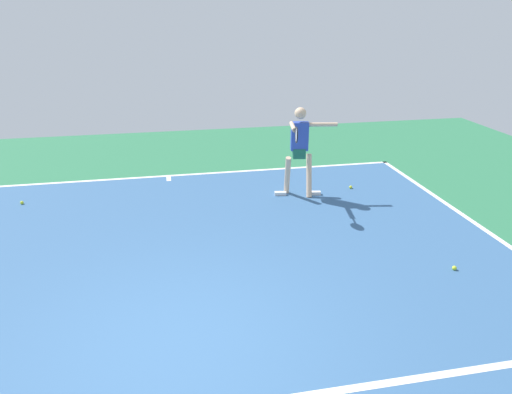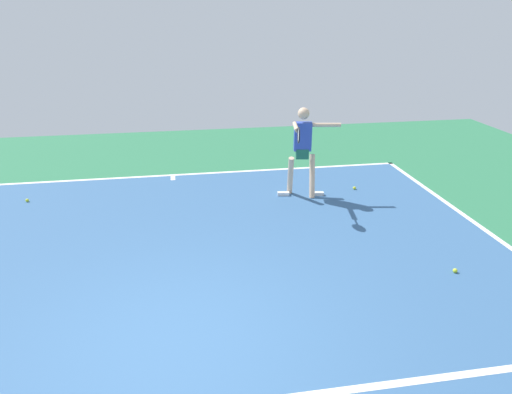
% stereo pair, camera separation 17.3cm
% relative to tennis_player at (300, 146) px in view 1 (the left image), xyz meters
% --- Properties ---
extents(ground_plane, '(20.54, 20.54, 0.00)m').
position_rel_tennis_player_xyz_m(ground_plane, '(2.60, 4.25, -1.06)').
color(ground_plane, '#2D754C').
extents(court_surface, '(10.80, 12.09, 0.00)m').
position_rel_tennis_player_xyz_m(court_surface, '(2.60, 4.25, -1.05)').
color(court_surface, '#38608E').
rests_on(court_surface, ground_plane).
extents(court_line_baseline_near, '(10.80, 0.10, 0.01)m').
position_rel_tennis_player_xyz_m(court_line_baseline_near, '(2.60, -1.75, -1.05)').
color(court_line_baseline_near, white).
rests_on(court_line_baseline_near, ground_plane).
extents(court_line_centre_mark, '(0.10, 0.30, 0.01)m').
position_rel_tennis_player_xyz_m(court_line_centre_mark, '(2.60, -1.55, -1.05)').
color(court_line_centre_mark, white).
rests_on(court_line_centre_mark, ground_plane).
extents(tennis_player, '(1.21, 1.26, 1.83)m').
position_rel_tennis_player_xyz_m(tennis_player, '(0.00, 0.00, 0.00)').
color(tennis_player, beige).
rests_on(tennis_player, ground_plane).
extents(tennis_ball_centre_court, '(0.07, 0.07, 0.07)m').
position_rel_tennis_player_xyz_m(tennis_ball_centre_court, '(5.47, -0.60, -1.02)').
color(tennis_ball_centre_court, '#CCE033').
rests_on(tennis_ball_centre_court, ground_plane).
extents(tennis_ball_by_sideline, '(0.07, 0.07, 0.07)m').
position_rel_tennis_player_xyz_m(tennis_ball_by_sideline, '(-1.22, -0.17, -1.02)').
color(tennis_ball_by_sideline, yellow).
rests_on(tennis_ball_by_sideline, ground_plane).
extents(tennis_ball_by_baseline, '(0.07, 0.07, 0.07)m').
position_rel_tennis_player_xyz_m(tennis_ball_by_baseline, '(-1.45, 3.31, -1.02)').
color(tennis_ball_by_baseline, '#CCE033').
rests_on(tennis_ball_by_baseline, ground_plane).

